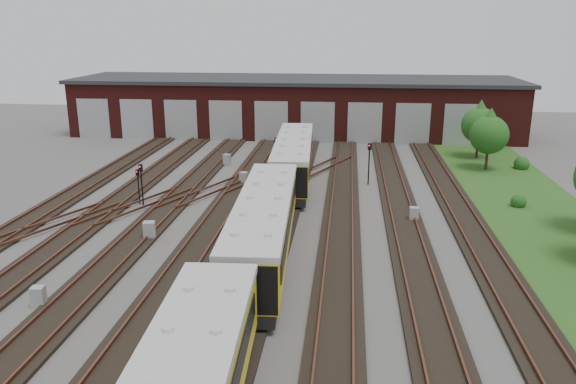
# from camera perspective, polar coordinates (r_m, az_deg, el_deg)

# --- Properties ---
(ground) EXTENTS (120.00, 120.00, 0.00)m
(ground) POSITION_cam_1_polar(r_m,az_deg,el_deg) (29.05, -6.92, -8.34)
(ground) COLOR #44413F
(ground) RESTS_ON ground
(track_network) EXTENTS (30.40, 70.00, 0.33)m
(track_network) POSITION_cam_1_polar(r_m,az_deg,el_deg) (29.57, -6.99, -7.66)
(track_network) COLOR black
(track_network) RESTS_ON ground
(maintenance_shed) EXTENTS (51.00, 12.50, 6.35)m
(maintenance_shed) POSITION_cam_1_polar(r_m,az_deg,el_deg) (66.51, 0.71, 8.82)
(maintenance_shed) COLOR #4B1612
(maintenance_shed) RESTS_ON ground
(grass_verge) EXTENTS (8.00, 55.00, 0.05)m
(grass_verge) POSITION_cam_1_polar(r_m,az_deg,el_deg) (39.75, 24.56, -2.79)
(grass_verge) COLOR #204E1A
(grass_verge) RESTS_ON ground
(metro_train) EXTENTS (3.54, 47.49, 3.18)m
(metro_train) POSITION_cam_1_polar(r_m,az_deg,el_deg) (29.74, -2.44, -3.55)
(metro_train) COLOR black
(metro_train) RESTS_ON ground
(signal_mast_0) EXTENTS (0.25, 0.23, 2.54)m
(signal_mast_0) POSITION_cam_1_polar(r_m,az_deg,el_deg) (40.72, -14.98, 1.00)
(signal_mast_0) COLOR black
(signal_mast_0) RESTS_ON ground
(signal_mast_1) EXTENTS (0.29, 0.27, 2.95)m
(signal_mast_1) POSITION_cam_1_polar(r_m,az_deg,el_deg) (40.42, -14.67, 1.30)
(signal_mast_1) COLOR black
(signal_mast_1) RESTS_ON ground
(signal_mast_2) EXTENTS (0.25, 0.23, 2.76)m
(signal_mast_2) POSITION_cam_1_polar(r_m,az_deg,el_deg) (49.44, -1.26, 4.43)
(signal_mast_2) COLOR black
(signal_mast_2) RESTS_ON ground
(signal_mast_3) EXTENTS (0.30, 0.29, 3.35)m
(signal_mast_3) POSITION_cam_1_polar(r_m,az_deg,el_deg) (44.60, 8.24, 3.39)
(signal_mast_3) COLOR black
(signal_mast_3) RESTS_ON ground
(relay_cabinet_0) EXTENTS (0.63, 0.55, 0.96)m
(relay_cabinet_0) POSITION_cam_1_polar(r_m,az_deg,el_deg) (27.98, -24.02, -9.69)
(relay_cabinet_0) COLOR #9A9D9E
(relay_cabinet_0) RESTS_ON ground
(relay_cabinet_1) EXTENTS (0.71, 0.63, 1.03)m
(relay_cabinet_1) POSITION_cam_1_polar(r_m,az_deg,el_deg) (51.05, -6.21, 3.27)
(relay_cabinet_1) COLOR #9A9D9E
(relay_cabinet_1) RESTS_ON ground
(relay_cabinet_2) EXTENTS (0.76, 0.67, 1.10)m
(relay_cabinet_2) POSITION_cam_1_polar(r_m,az_deg,el_deg) (34.14, -13.90, -3.85)
(relay_cabinet_2) COLOR #9A9D9E
(relay_cabinet_2) RESTS_ON ground
(relay_cabinet_3) EXTENTS (0.69, 0.62, 0.99)m
(relay_cabinet_3) POSITION_cam_1_polar(r_m,az_deg,el_deg) (44.83, -4.51, 1.41)
(relay_cabinet_3) COLOR #9A9D9E
(relay_cabinet_3) RESTS_ON ground
(relay_cabinet_4) EXTENTS (0.58, 0.49, 0.95)m
(relay_cabinet_4) POSITION_cam_1_polar(r_m,az_deg,el_deg) (37.11, 12.67, -2.23)
(relay_cabinet_4) COLOR #9A9D9E
(relay_cabinet_4) RESTS_ON ground
(tree_0) EXTENTS (3.36, 3.36, 5.57)m
(tree_0) POSITION_cam_1_polar(r_m,az_deg,el_deg) (56.00, 18.91, 6.85)
(tree_0) COLOR #331E17
(tree_0) RESTS_ON ground
(tree_1) EXTENTS (3.30, 3.30, 5.48)m
(tree_1) POSITION_cam_1_polar(r_m,az_deg,el_deg) (51.52, 19.79, 5.92)
(tree_1) COLOR #331E17
(tree_1) RESTS_ON ground
(bush_1) EXTENTS (1.07, 1.07, 1.07)m
(bush_1) POSITION_cam_1_polar(r_m,az_deg,el_deg) (42.25, 22.40, -0.71)
(bush_1) COLOR #194B15
(bush_1) RESTS_ON ground
(bush_2) EXTENTS (1.33, 1.33, 1.33)m
(bush_2) POSITION_cam_1_polar(r_m,az_deg,el_deg) (53.50, 22.67, 2.85)
(bush_2) COLOR #194B15
(bush_2) RESTS_ON ground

